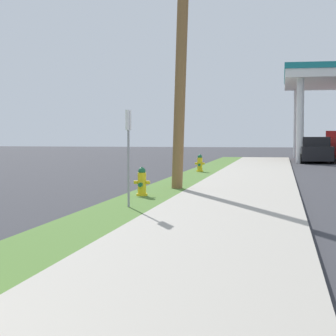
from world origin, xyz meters
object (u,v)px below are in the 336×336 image
fire_hydrant_second (142,183)px  fire_hydrant_third (200,164)px  car_black_by_far_pump (315,151)px  street_sign_post (128,138)px  utility_pole_midground (183,5)px

fire_hydrant_second → fire_hydrant_third: 10.38m
fire_hydrant_second → car_black_by_far_pump: size_ratio=0.16×
fire_hydrant_third → street_sign_post: size_ratio=0.35×
fire_hydrant_third → car_black_by_far_pump: (5.43, 12.18, 0.28)m
fire_hydrant_second → utility_pole_midground: size_ratio=0.07×
car_black_by_far_pump → fire_hydrant_third: bearing=-114.1°
fire_hydrant_second → car_black_by_far_pump: bearing=76.2°
street_sign_post → fire_hydrant_second: bearing=96.4°
car_black_by_far_pump → fire_hydrant_second: bearing=-103.8°
street_sign_post → car_black_by_far_pump: size_ratio=0.46×
utility_pole_midground → street_sign_post: (-0.46, -4.48, -3.79)m
street_sign_post → car_black_by_far_pump: 25.53m
fire_hydrant_second → fire_hydrant_third: same height
fire_hydrant_third → utility_pole_midground: size_ratio=0.07×
utility_pole_midground → street_sign_post: size_ratio=4.92×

